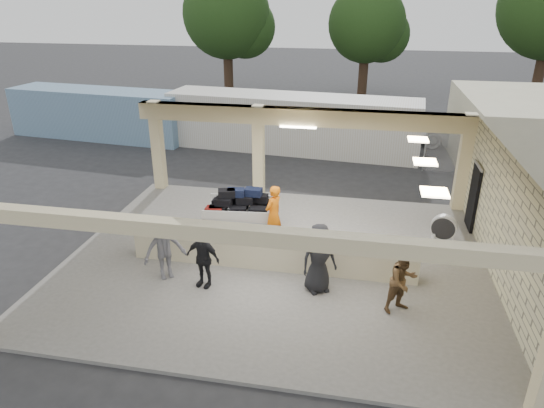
% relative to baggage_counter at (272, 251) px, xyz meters
% --- Properties ---
extents(ground, '(120.00, 120.00, 0.00)m').
position_rel_baggage_counter_xyz_m(ground, '(0.00, 0.50, -0.59)').
color(ground, '#262629').
rests_on(ground, ground).
extents(pavilion, '(12.01, 10.00, 3.55)m').
position_rel_baggage_counter_xyz_m(pavilion, '(0.21, 1.16, 0.76)').
color(pavilion, '#65625E').
rests_on(pavilion, ground).
extents(baggage_counter, '(8.20, 0.58, 0.98)m').
position_rel_baggage_counter_xyz_m(baggage_counter, '(0.00, 0.00, 0.00)').
color(baggage_counter, beige).
rests_on(baggage_counter, pavilion).
extents(luggage_cart, '(2.47, 1.68, 1.36)m').
position_rel_baggage_counter_xyz_m(luggage_cart, '(-1.47, 2.30, 0.28)').
color(luggage_cart, silver).
rests_on(luggage_cart, pavilion).
extents(drum_fan, '(0.84, 0.47, 0.88)m').
position_rel_baggage_counter_xyz_m(drum_fan, '(4.95, 2.51, -0.01)').
color(drum_fan, silver).
rests_on(drum_fan, pavilion).
extents(baggage_handler, '(0.64, 0.77, 1.84)m').
position_rel_baggage_counter_xyz_m(baggage_handler, '(-0.24, 1.54, 0.43)').
color(baggage_handler, orange).
rests_on(baggage_handler, pavilion).
extents(passenger_a, '(0.85, 0.75, 1.65)m').
position_rel_baggage_counter_xyz_m(passenger_a, '(3.46, -1.43, 0.34)').
color(passenger_a, brown).
rests_on(passenger_a, pavilion).
extents(passenger_b, '(1.01, 0.55, 1.63)m').
position_rel_baggage_counter_xyz_m(passenger_b, '(-1.59, -1.26, 0.33)').
color(passenger_b, black).
rests_on(passenger_b, pavilion).
extents(passenger_c, '(1.16, 1.04, 1.79)m').
position_rel_baggage_counter_xyz_m(passenger_c, '(-2.70, -1.09, 0.41)').
color(passenger_c, '#545358').
rests_on(passenger_c, pavilion).
extents(passenger_d, '(0.99, 0.78, 1.88)m').
position_rel_baggage_counter_xyz_m(passenger_d, '(1.40, -0.91, 0.45)').
color(passenger_d, black).
rests_on(passenger_d, pavilion).
extents(car_white_a, '(5.26, 2.81, 1.45)m').
position_rel_baggage_counter_xyz_m(car_white_a, '(7.68, 13.90, 0.14)').
color(car_white_a, white).
rests_on(car_white_a, ground).
extents(car_dark, '(4.11, 3.06, 1.31)m').
position_rel_baggage_counter_xyz_m(car_dark, '(5.22, 15.15, 0.07)').
color(car_dark, black).
rests_on(car_dark, ground).
extents(container_white, '(12.59, 3.67, 2.69)m').
position_rel_baggage_counter_xyz_m(container_white, '(-1.22, 11.60, 0.76)').
color(container_white, silver).
rests_on(container_white, ground).
extents(container_blue, '(9.98, 3.35, 2.55)m').
position_rel_baggage_counter_xyz_m(container_blue, '(-11.73, 12.02, 0.69)').
color(container_blue, '#6F93B1').
rests_on(container_blue, ground).
extents(tree_left, '(6.60, 6.30, 9.00)m').
position_rel_baggage_counter_xyz_m(tree_left, '(-7.68, 24.66, 5.00)').
color(tree_left, '#382619').
rests_on(tree_left, ground).
extents(tree_mid, '(6.00, 5.60, 8.00)m').
position_rel_baggage_counter_xyz_m(tree_mid, '(2.32, 26.66, 4.38)').
color(tree_mid, '#382619').
rests_on(tree_mid, ground).
extents(adjacent_building, '(6.00, 8.00, 3.20)m').
position_rel_baggage_counter_xyz_m(adjacent_building, '(9.50, 10.50, 1.01)').
color(adjacent_building, beige).
rests_on(adjacent_building, ground).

